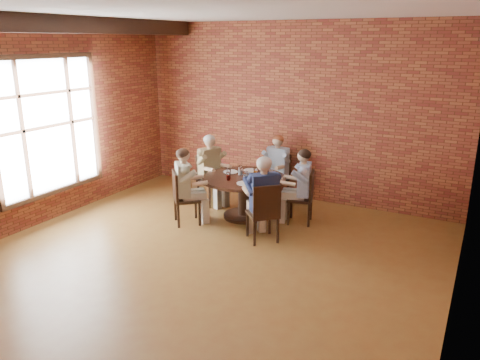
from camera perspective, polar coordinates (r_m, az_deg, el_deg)
The scene contains 31 objects.
floor at distance 6.70m, azimuth -5.46°, elevation -10.40°, with size 7.00×7.00×0.00m, color brown.
ceiling at distance 5.98m, azimuth -6.40°, elevation 20.02°, with size 7.00×7.00×0.00m, color silver.
wall_back at distance 9.18m, azimuth 6.49°, elevation 8.19°, with size 7.00×7.00×0.00m, color brown.
wall_left at distance 8.35m, azimuth -24.84°, elevation 5.92°, with size 7.00×7.00×0.00m, color brown.
wall_right at distance 5.12m, azimuth 25.94°, elevation -0.26°, with size 7.00×7.00×0.00m, color brown.
ceiling_beam at distance 7.62m, azimuth -22.49°, elevation 17.21°, with size 0.22×6.90×0.26m, color black.
window at distance 8.55m, azimuth -22.40°, elevation 6.08°, with size 0.10×2.16×2.36m.
dining_table at distance 8.22m, azimuth 0.51°, elevation -1.09°, with size 1.47×1.47×0.75m.
chair_a at distance 8.06m, azimuth 7.93°, elevation -1.86°, with size 0.50×0.50×0.92m.
diner_a at distance 8.02m, azimuth 7.40°, elevation -0.81°, with size 0.51×0.62×1.30m, color #3E65A2, non-canonical shape.
chair_b at distance 9.20m, azimuth 4.69°, elevation 0.62°, with size 0.45×0.45×0.92m.
diner_b at distance 9.10m, azimuth 4.46°, elevation 1.41°, with size 0.51×0.63×1.30m, color #8393A6, non-canonical shape.
chair_c at distance 9.02m, azimuth -3.82°, elevation 0.36°, with size 0.56×0.56×0.94m.
diner_c at distance 8.91m, azimuth -3.52°, elevation 1.22°, with size 0.53×0.65×1.34m, color brown, non-canonical shape.
chair_d at distance 8.01m, azimuth -7.10°, elevation -1.89°, with size 0.59×0.59×0.93m.
diner_d at distance 7.98m, azimuth -6.54°, elevation -0.79°, with size 0.52×0.64×1.32m, color #CAAE9F, non-canonical shape.
chair_e at distance 7.23m, azimuth 3.00°, elevation -3.79°, with size 0.62×0.62×0.95m.
diner_e at distance 7.25m, azimuth 2.79°, elevation -2.33°, with size 0.55×0.67×1.36m, color #192347, non-canonical shape.
plate_a at distance 8.15m, azimuth 3.58°, elevation 0.38°, with size 0.26×0.26×0.01m, color white.
plate_b at distance 8.54m, azimuth 1.31°, elevation 1.18°, with size 0.26×0.26×0.01m, color white.
plate_c at distance 8.45m, azimuth -1.16°, elevation 1.02°, with size 0.26×0.26×0.01m, color white.
plate_d at distance 7.77m, azimuth 0.54°, elevation -0.40°, with size 0.26×0.26×0.01m, color white.
glass_a at distance 8.09m, azimuth 3.10°, elevation 0.72°, with size 0.07×0.07×0.14m, color white.
glass_b at distance 8.22m, azimuth 1.89°, elevation 1.01°, with size 0.07×0.07×0.14m, color white.
glass_c at distance 8.40m, azimuth 0.05°, elevation 1.35°, with size 0.07×0.07×0.14m, color white.
glass_d at distance 8.27m, azimuth 0.04°, elevation 1.12°, with size 0.07×0.07×0.14m, color white.
glass_e at distance 8.20m, azimuth -1.36°, elevation 0.97°, with size 0.07×0.07×0.14m, color white.
glass_f at distance 7.95m, azimuth -1.43°, elevation 0.47°, with size 0.07×0.07×0.14m, color white.
glass_g at distance 8.00m, azimuth 0.71°, elevation 0.58°, with size 0.07×0.07×0.14m, color white.
glass_h at distance 7.91m, azimuth 1.76°, elevation 0.37°, with size 0.07×0.07×0.14m, color white.
smartphone at distance 7.87m, azimuth 2.80°, elevation -0.23°, with size 0.06×0.12×0.01m, color black.
Camera 1 is at (3.36, -4.93, 3.05)m, focal length 35.00 mm.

